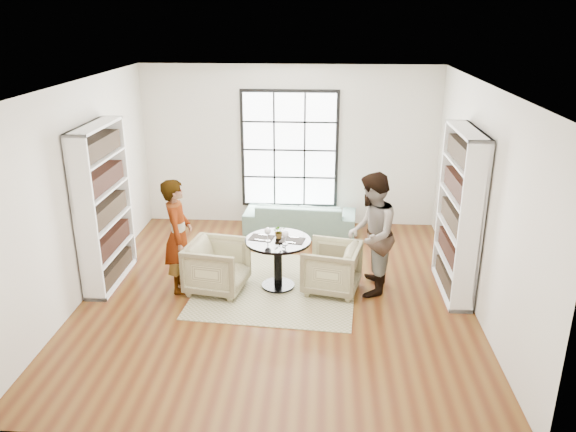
# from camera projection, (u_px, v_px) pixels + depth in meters

# --- Properties ---
(ground) EXTENTS (6.00, 6.00, 0.00)m
(ground) POSITION_uv_depth(u_px,v_px,m) (277.00, 294.00, 8.18)
(ground) COLOR brown
(room_shell) EXTENTS (6.00, 6.01, 6.00)m
(room_shell) POSITION_uv_depth(u_px,v_px,m) (279.00, 201.00, 8.26)
(room_shell) COLOR silver
(room_shell) RESTS_ON ground
(rug) EXTENTS (2.51, 2.51, 0.01)m
(rug) POSITION_uv_depth(u_px,v_px,m) (277.00, 286.00, 8.41)
(rug) COLOR tan
(rug) RESTS_ON ground
(pedestal_table) EXTENTS (0.96, 0.96, 0.76)m
(pedestal_table) POSITION_uv_depth(u_px,v_px,m) (278.00, 253.00, 8.21)
(pedestal_table) COLOR black
(pedestal_table) RESTS_ON ground
(sofa) EXTENTS (2.08, 0.93, 0.59)m
(sofa) POSITION_uv_depth(u_px,v_px,m) (300.00, 217.00, 10.36)
(sofa) COLOR gray
(sofa) RESTS_ON ground
(armchair_left) EXTENTS (0.95, 0.93, 0.75)m
(armchair_left) POSITION_uv_depth(u_px,v_px,m) (217.00, 266.00, 8.19)
(armchair_left) COLOR #BAB585
(armchair_left) RESTS_ON ground
(armchair_right) EXTENTS (0.94, 0.92, 0.72)m
(armchair_right) POSITION_uv_depth(u_px,v_px,m) (331.00, 268.00, 8.19)
(armchair_right) COLOR tan
(armchair_right) RESTS_ON ground
(person_left) EXTENTS (0.48, 0.66, 1.69)m
(person_left) POSITION_uv_depth(u_px,v_px,m) (178.00, 236.00, 8.06)
(person_left) COLOR gray
(person_left) RESTS_ON ground
(person_right) EXTENTS (0.81, 0.97, 1.80)m
(person_right) POSITION_uv_depth(u_px,v_px,m) (371.00, 235.00, 7.97)
(person_right) COLOR gray
(person_right) RESTS_ON ground
(placemat_left) EXTENTS (0.38, 0.32, 0.01)m
(placemat_left) POSITION_uv_depth(u_px,v_px,m) (262.00, 238.00, 8.20)
(placemat_left) COLOR black
(placemat_left) RESTS_ON pedestal_table
(placemat_right) EXTENTS (0.38, 0.32, 0.01)m
(placemat_right) POSITION_uv_depth(u_px,v_px,m) (292.00, 240.00, 8.11)
(placemat_right) COLOR black
(placemat_right) RESTS_ON pedestal_table
(cutlery_left) EXTENTS (0.18, 0.24, 0.01)m
(cutlery_left) POSITION_uv_depth(u_px,v_px,m) (262.00, 237.00, 8.19)
(cutlery_left) COLOR silver
(cutlery_left) RESTS_ON placemat_left
(cutlery_right) EXTENTS (0.18, 0.24, 0.01)m
(cutlery_right) POSITION_uv_depth(u_px,v_px,m) (292.00, 240.00, 8.10)
(cutlery_right) COLOR silver
(cutlery_right) RESTS_ON placemat_right
(wine_glass_left) EXTENTS (0.10, 0.10, 0.21)m
(wine_glass_left) POSITION_uv_depth(u_px,v_px,m) (268.00, 231.00, 8.03)
(wine_glass_left) COLOR silver
(wine_glass_left) RESTS_ON pedestal_table
(wine_glass_right) EXTENTS (0.10, 0.10, 0.21)m
(wine_glass_right) POSITION_uv_depth(u_px,v_px,m) (285.00, 234.00, 7.92)
(wine_glass_right) COLOR silver
(wine_glass_right) RESTS_ON pedestal_table
(flower_centerpiece) EXTENTS (0.22, 0.20, 0.20)m
(flower_centerpiece) POSITION_uv_depth(u_px,v_px,m) (279.00, 231.00, 8.16)
(flower_centerpiece) COLOR gray
(flower_centerpiece) RESTS_ON pedestal_table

